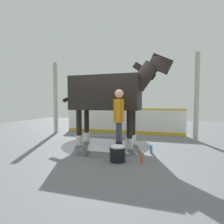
{
  "coord_description": "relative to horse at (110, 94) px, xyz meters",
  "views": [
    {
      "loc": [
        -1.36,
        5.03,
        1.28
      ],
      "look_at": [
        -0.01,
        0.33,
        1.02
      ],
      "focal_mm": 28.63,
      "sensor_mm": 36.0,
      "label": 1
    }
  ],
  "objects": [
    {
      "name": "bottle_spray",
      "position": [
        -1.12,
        1.3,
        -1.4
      ],
      "size": [
        0.07,
        0.07,
        0.26
      ],
      "color": "#CC5933",
      "rests_on": "ground"
    },
    {
      "name": "roof_post_near",
      "position": [
        -2.59,
        -1.38,
        -0.06
      ],
      "size": [
        0.16,
        0.16,
        2.92
      ],
      "primitive_type": "cylinder",
      "color": "#B7B2A8",
      "rests_on": "ground"
    },
    {
      "name": "horse",
      "position": [
        0.0,
        0.0,
        0.0
      ],
      "size": [
        3.33,
        1.0,
        2.59
      ],
      "rotation": [
        0.0,
        0.0,
        3.13
      ],
      "color": "black",
      "rests_on": "ground"
    },
    {
      "name": "wet_patch",
      "position": [
        0.11,
        -0.0,
        -1.52
      ],
      "size": [
        2.64,
        2.64,
        0.0
      ],
      "primitive_type": "cylinder",
      "color": "#42444C",
      "rests_on": "ground"
    },
    {
      "name": "bottle_shampoo",
      "position": [
        -1.26,
        0.51,
        -1.42
      ],
      "size": [
        0.07,
        0.07,
        0.22
      ],
      "color": "#3399CC",
      "rests_on": "ground"
    },
    {
      "name": "roof_post_far",
      "position": [
        2.78,
        -1.43,
        -0.06
      ],
      "size": [
        0.16,
        0.16,
        2.92
      ],
      "primitive_type": "cylinder",
      "color": "#B7B2A8",
      "rests_on": "ground"
    },
    {
      "name": "barrier_wall",
      "position": [
        0.09,
        -2.1,
        -1.04
      ],
      "size": [
        4.94,
        0.12,
        1.04
      ],
      "color": "white",
      "rests_on": "ground"
    },
    {
      "name": "wash_bucket",
      "position": [
        -0.6,
        1.38,
        -1.36
      ],
      "size": [
        0.34,
        0.34,
        0.34
      ],
      "color": "black",
      "rests_on": "ground"
    },
    {
      "name": "handler",
      "position": [
        -0.47,
        0.74,
        -0.61
      ],
      "size": [
        0.28,
        0.65,
        1.61
      ],
      "rotation": [
        0.0,
        0.0,
        6.42
      ],
      "color": "black",
      "rests_on": "ground"
    },
    {
      "name": "ground_plane",
      "position": [
        -0.17,
        0.04,
        -1.53
      ],
      "size": [
        16.0,
        16.0,
        0.02
      ],
      "primitive_type": "cube",
      "color": "slate"
    }
  ]
}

